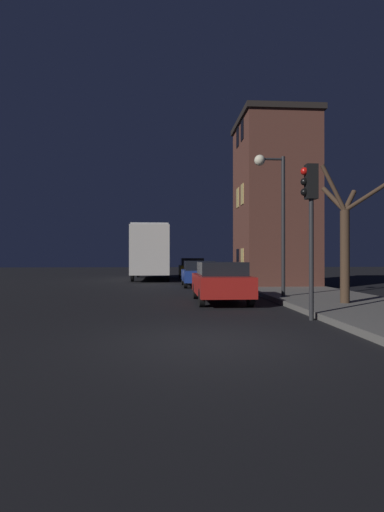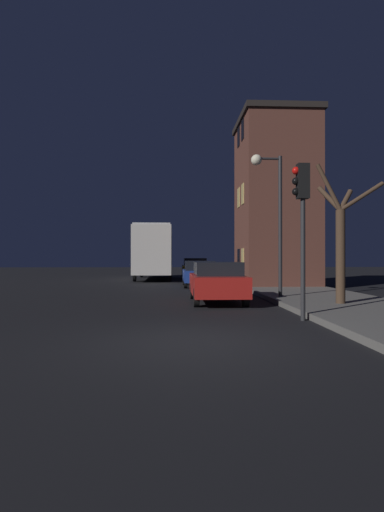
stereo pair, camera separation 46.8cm
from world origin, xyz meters
name	(u,v)px [view 1 (the left image)]	position (x,y,z in m)	size (l,w,h in m)	color
ground_plane	(210,341)	(0.00, 0.00, 0.00)	(120.00, 120.00, 0.00)	black
brick_building	(274,201)	(5.22, 14.12, 4.80)	(4.08, 4.90, 9.23)	brown
streetlamp	(274,198)	(3.22, 7.03, 3.85)	(1.17, 0.41, 5.32)	#28282B
traffic_light	(310,208)	(2.88, 2.36, 2.91)	(0.43, 0.24, 4.04)	#28282B
bare_tree	(345,237)	(4.91, 4.76, 2.29)	(2.16, 0.91, 4.45)	#473323
bus	(152,249)	(-1.85, 22.34, 2.30)	(2.60, 9.04, 3.89)	beige
car_near_lane	(221,281)	(1.15, 6.55, 0.77)	(1.80, 4.02, 1.47)	#B21E19
car_mid_lane	(199,273)	(1.03, 14.49, 0.75)	(1.80, 3.93, 1.44)	navy
car_far_lane	(192,268)	(1.21, 22.88, 0.81)	(1.88, 4.02, 1.58)	olive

